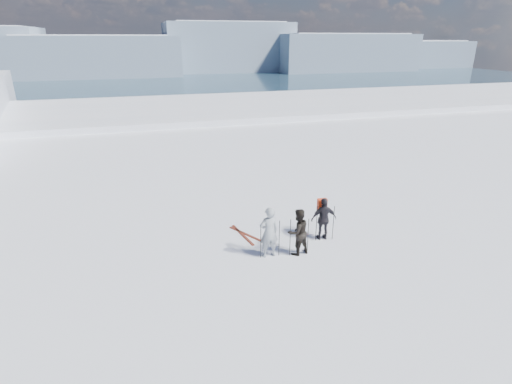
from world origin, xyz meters
TOP-DOWN VIEW (x-y plane):
  - lake_basin at (0.00, 30.00)m, footprint 820.00×820.00m
  - far_mountain_range at (29.60, 454.78)m, footprint 770.00×110.00m
  - skier_grey at (-1.47, 1.98)m, footprint 0.64×0.45m
  - skier_dark at (-0.53, 1.87)m, footprint 0.87×0.75m
  - skier_pack at (0.70, 2.58)m, footprint 0.92×0.47m
  - backpack at (0.73, 2.83)m, footprint 0.34×0.22m
  - ski_poles at (-0.39, 2.09)m, footprint 2.77×0.77m
  - skis_loose at (-1.84, 3.60)m, footprint 0.93×1.69m

SIDE VIEW (x-z plane):
  - far_mountain_range at x=29.60m, z-range -33.69..19.31m
  - lake_basin at x=0.00m, z-range -42.31..29.31m
  - skis_loose at x=-1.84m, z-range 0.00..0.03m
  - ski_poles at x=-0.39m, z-range -0.03..1.26m
  - skier_pack at x=0.70m, z-range 0.00..1.51m
  - skier_dark at x=-0.53m, z-range 0.00..1.56m
  - skier_grey at x=-1.47m, z-range 0.00..1.69m
  - backpack at x=0.73m, z-range 1.51..1.98m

